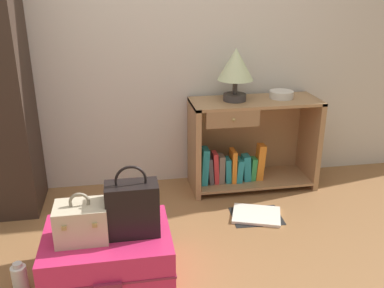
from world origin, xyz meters
The scene contains 9 objects.
back_wall centered at (0.00, 1.50, 1.30)m, with size 6.40×0.10×2.60m, color beige.
bookshelf centered at (0.75, 1.25, 0.34)m, with size 0.97×0.39×0.70m.
table_lamp centered at (0.63, 1.25, 0.95)m, with size 0.26×0.26×0.39m.
bowl centered at (1.00, 1.26, 0.73)m, with size 0.18×0.18×0.05m, color silver.
suitcase_large centered at (-0.32, 0.28, 0.14)m, with size 0.68×0.53×0.27m.
train_case centered at (-0.44, 0.25, 0.38)m, with size 0.27×0.20×0.27m.
handbag centered at (-0.18, 0.26, 0.43)m, with size 0.27×0.15×0.39m.
bottle centered at (-0.78, 0.24, 0.08)m, with size 0.08×0.08×0.17m.
open_book_on_floor centered at (0.68, 0.75, 0.01)m, with size 0.39×0.35×0.02m.
Camera 1 is at (-0.21, -1.71, 1.53)m, focal length 39.66 mm.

